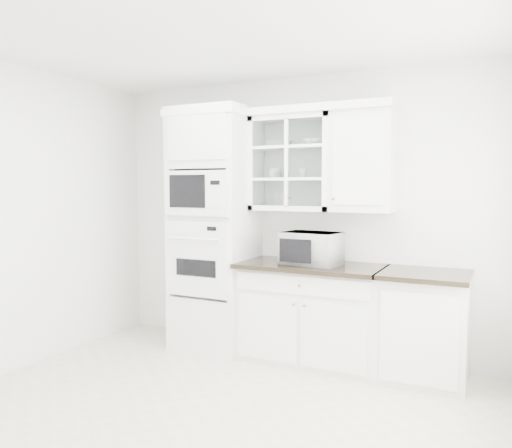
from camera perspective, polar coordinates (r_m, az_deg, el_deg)
The scene contains 13 objects.
ground at distance 3.77m, azimuth -6.17°, elevation -21.20°, with size 4.00×3.50×0.01m, color beige.
room_shell at distance 3.78m, azimuth -2.85°, elevation 6.60°, with size 4.00×3.50×2.70m.
oven_column at distance 5.02m, azimuth -4.78°, elevation -0.63°, with size 0.76×0.68×2.40m.
base_cabinet_run at distance 4.73m, azimuth 6.38°, elevation -10.00°, with size 1.32×0.67×0.92m.
extra_base_cabinet at distance 4.50m, azimuth 18.65°, elevation -10.94°, with size 0.72×0.67×0.92m.
upper_cabinet_glass at distance 4.81m, azimuth 4.26°, elevation 6.92°, with size 0.80×0.33×0.90m.
upper_cabinet_solid at distance 4.60m, azimuth 12.13°, elevation 6.96°, with size 0.55×0.33×0.90m, color white.
crown_molding at distance 4.87m, azimuth 3.01°, elevation 12.62°, with size 2.14×0.38×0.07m, color white.
countertop_microwave at distance 4.58m, azimuth 6.43°, elevation -2.76°, with size 0.51×0.42×0.30m, color white.
bowl_a at distance 4.88m, azimuth 2.69°, elevation 9.11°, with size 0.24×0.24×0.06m, color white.
bowl_b at distance 4.76m, azimuth 6.51°, elevation 9.26°, with size 0.21×0.21×0.06m, color white.
cup_a at distance 4.88m, azimuth 2.16°, elevation 5.80°, with size 0.12×0.12×0.10m, color white.
cup_b at distance 4.77m, azimuth 5.33°, elevation 5.81°, with size 0.10×0.10×0.09m, color white.
Camera 1 is at (1.85, -2.86, 1.62)m, focal length 35.00 mm.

